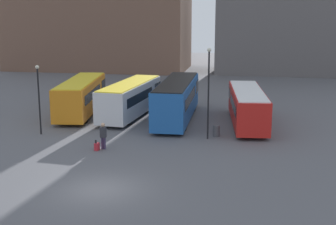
{
  "coord_description": "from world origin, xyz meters",
  "views": [
    {
      "loc": [
        7.46,
        -21.86,
        9.1
      ],
      "look_at": [
        1.84,
        9.72,
        2.06
      ],
      "focal_mm": 50.0,
      "sensor_mm": 36.0,
      "label": 1
    }
  ],
  "objects_px": {
    "suitcase": "(97,147)",
    "lamp_post_0": "(39,94)",
    "traveler": "(103,134)",
    "bus_3": "(247,106)",
    "bus_0": "(81,95)",
    "trash_bin": "(216,131)",
    "lamp_post_1": "(209,87)",
    "bus_2": "(177,99)",
    "bus_1": "(131,98)"
  },
  "relations": [
    {
      "from": "lamp_post_1",
      "to": "bus_1",
      "type": "bearing_deg",
      "value": 139.09
    },
    {
      "from": "bus_0",
      "to": "bus_3",
      "type": "bearing_deg",
      "value": -103.07
    },
    {
      "from": "lamp_post_0",
      "to": "bus_3",
      "type": "bearing_deg",
      "value": 21.13
    },
    {
      "from": "bus_1",
      "to": "bus_3",
      "type": "xyz_separation_m",
      "value": [
        10.08,
        -1.36,
        -0.07
      ]
    },
    {
      "from": "bus_2",
      "to": "traveler",
      "type": "relative_size",
      "value": 6.54
    },
    {
      "from": "bus_0",
      "to": "bus_3",
      "type": "distance_m",
      "value": 14.68
    },
    {
      "from": "lamp_post_1",
      "to": "trash_bin",
      "type": "distance_m",
      "value": 3.51
    },
    {
      "from": "bus_1",
      "to": "trash_bin",
      "type": "relative_size",
      "value": 12.27
    },
    {
      "from": "traveler",
      "to": "bus_3",
      "type": "bearing_deg",
      "value": -36.72
    },
    {
      "from": "lamp_post_0",
      "to": "trash_bin",
      "type": "height_order",
      "value": "lamp_post_0"
    },
    {
      "from": "suitcase",
      "to": "lamp_post_0",
      "type": "bearing_deg",
      "value": 69.57
    },
    {
      "from": "bus_2",
      "to": "bus_1",
      "type": "bearing_deg",
      "value": 79.87
    },
    {
      "from": "bus_1",
      "to": "lamp_post_1",
      "type": "relative_size",
      "value": 1.6
    },
    {
      "from": "bus_3",
      "to": "lamp_post_0",
      "type": "height_order",
      "value": "lamp_post_0"
    },
    {
      "from": "lamp_post_1",
      "to": "trash_bin",
      "type": "relative_size",
      "value": 7.69
    },
    {
      "from": "suitcase",
      "to": "trash_bin",
      "type": "distance_m",
      "value": 9.0
    },
    {
      "from": "bus_0",
      "to": "trash_bin",
      "type": "relative_size",
      "value": 12.56
    },
    {
      "from": "bus_2",
      "to": "lamp_post_1",
      "type": "distance_m",
      "value": 6.82
    },
    {
      "from": "bus_1",
      "to": "bus_2",
      "type": "distance_m",
      "value": 4.25
    },
    {
      "from": "bus_0",
      "to": "trash_bin",
      "type": "distance_m",
      "value": 13.68
    },
    {
      "from": "traveler",
      "to": "bus_0",
      "type": "bearing_deg",
      "value": 37.88
    },
    {
      "from": "bus_1",
      "to": "bus_3",
      "type": "distance_m",
      "value": 10.17
    },
    {
      "from": "bus_0",
      "to": "traveler",
      "type": "bearing_deg",
      "value": -160.19
    },
    {
      "from": "lamp_post_0",
      "to": "bus_0",
      "type": "bearing_deg",
      "value": 85.73
    },
    {
      "from": "bus_0",
      "to": "lamp_post_1",
      "type": "bearing_deg",
      "value": -125.92
    },
    {
      "from": "bus_2",
      "to": "trash_bin",
      "type": "height_order",
      "value": "bus_2"
    },
    {
      "from": "bus_3",
      "to": "traveler",
      "type": "xyz_separation_m",
      "value": [
        -9.36,
        -8.72,
        -0.49
      ]
    },
    {
      "from": "bus_1",
      "to": "lamp_post_1",
      "type": "distance_m",
      "value": 9.97
    },
    {
      "from": "bus_3",
      "to": "bus_1",
      "type": "bearing_deg",
      "value": 76.36
    },
    {
      "from": "bus_1",
      "to": "trash_bin",
      "type": "distance_m",
      "value": 9.72
    },
    {
      "from": "suitcase",
      "to": "trash_bin",
      "type": "xyz_separation_m",
      "value": [
        7.52,
        4.95,
        0.16
      ]
    },
    {
      "from": "bus_3",
      "to": "trash_bin",
      "type": "height_order",
      "value": "bus_3"
    },
    {
      "from": "bus_1",
      "to": "lamp_post_0",
      "type": "height_order",
      "value": "lamp_post_0"
    },
    {
      "from": "bus_2",
      "to": "trash_bin",
      "type": "relative_size",
      "value": 13.79
    },
    {
      "from": "bus_2",
      "to": "lamp_post_0",
      "type": "bearing_deg",
      "value": 124.02
    },
    {
      "from": "bus_0",
      "to": "suitcase",
      "type": "relative_size",
      "value": 14.49
    },
    {
      "from": "bus_1",
      "to": "suitcase",
      "type": "relative_size",
      "value": 14.16
    },
    {
      "from": "traveler",
      "to": "trash_bin",
      "type": "relative_size",
      "value": 2.11
    },
    {
      "from": "suitcase",
      "to": "lamp_post_0",
      "type": "height_order",
      "value": "lamp_post_0"
    },
    {
      "from": "bus_1",
      "to": "bus_2",
      "type": "bearing_deg",
      "value": -93.61
    },
    {
      "from": "lamp_post_0",
      "to": "trash_bin",
      "type": "bearing_deg",
      "value": 7.44
    },
    {
      "from": "traveler",
      "to": "lamp_post_1",
      "type": "bearing_deg",
      "value": -50.49
    },
    {
      "from": "bus_1",
      "to": "bus_3",
      "type": "relative_size",
      "value": 0.99
    },
    {
      "from": "bus_1",
      "to": "bus_2",
      "type": "relative_size",
      "value": 0.89
    },
    {
      "from": "lamp_post_1",
      "to": "trash_bin",
      "type": "xyz_separation_m",
      "value": [
        0.55,
        0.85,
        -3.36
      ]
    },
    {
      "from": "bus_3",
      "to": "traveler",
      "type": "height_order",
      "value": "bus_3"
    },
    {
      "from": "bus_0",
      "to": "lamp_post_1",
      "type": "xyz_separation_m",
      "value": [
        11.89,
        -6.37,
        2.12
      ]
    },
    {
      "from": "suitcase",
      "to": "lamp_post_1",
      "type": "distance_m",
      "value": 8.82
    },
    {
      "from": "lamp_post_0",
      "to": "lamp_post_1",
      "type": "relative_size",
      "value": 0.79
    },
    {
      "from": "bus_1",
      "to": "traveler",
      "type": "distance_m",
      "value": 10.12
    }
  ]
}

